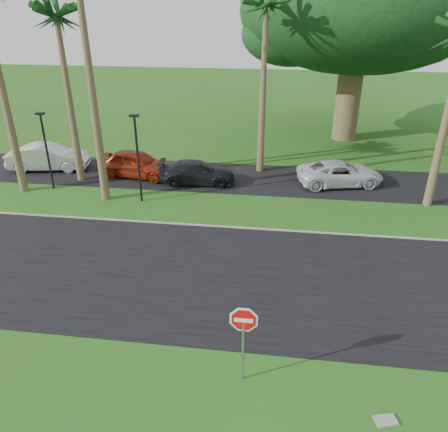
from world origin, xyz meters
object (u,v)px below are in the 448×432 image
Objects in this scene: car_silver at (48,157)px; car_minivan at (340,174)px; car_red at (136,164)px; car_dark at (197,173)px; stop_sign_near at (243,329)px.

car_silver reaches higher than car_minivan.
car_minivan is (17.91, -0.14, -0.13)m from car_silver.
car_red reaches higher than car_dark.
car_minivan is at bearing -80.24° from car_red.
car_minivan is at bearing 74.60° from stop_sign_near.
car_dark is (3.84, -0.57, -0.16)m from car_red.
car_silver is 1.04× the size of car_red.
car_silver is at bearing 131.68° from stop_sign_near.
car_dark is (9.68, -1.00, -0.16)m from car_silver.
car_dark is at bearing 105.63° from stop_sign_near.
car_red is at bearing 76.69° from car_dark.
stop_sign_near reaches higher than car_silver.
car_red is at bearing 78.17° from car_minivan.
car_red reaches higher than car_minivan.
car_red is at bearing -104.16° from car_silver.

